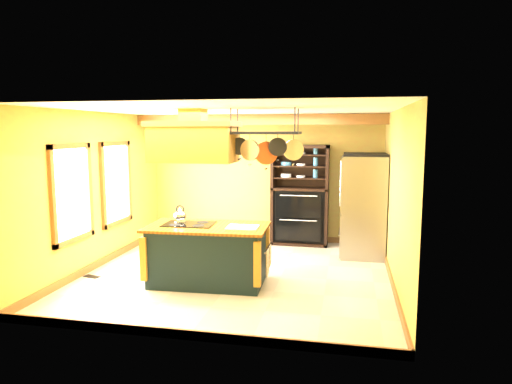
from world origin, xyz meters
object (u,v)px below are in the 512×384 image
(range_hood, at_px, (194,140))
(hutch, at_px, (300,205))
(refrigerator, at_px, (363,207))
(pot_rack, at_px, (265,140))
(kitchen_island, at_px, (208,254))

(range_hood, bearing_deg, hutch, 64.72)
(refrigerator, xyz_separation_m, hutch, (-1.27, 0.67, -0.11))
(pot_rack, bearing_deg, hutch, 85.30)
(range_hood, height_order, pot_rack, same)
(kitchen_island, distance_m, refrigerator, 3.27)
(pot_rack, bearing_deg, range_hood, -179.39)
(pot_rack, relative_size, hutch, 0.53)
(range_hood, xyz_separation_m, refrigerator, (2.60, 2.16, -1.30))
(kitchen_island, xyz_separation_m, range_hood, (-0.20, -0.00, 1.76))
(hutch, bearing_deg, kitchen_island, -111.92)
(range_hood, distance_m, refrigerator, 3.62)
(range_hood, xyz_separation_m, pot_rack, (1.10, 0.01, 0.00))
(pot_rack, height_order, refrigerator, pot_rack)
(pot_rack, xyz_separation_m, hutch, (0.23, 2.82, -1.42))
(pot_rack, bearing_deg, refrigerator, 55.09)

